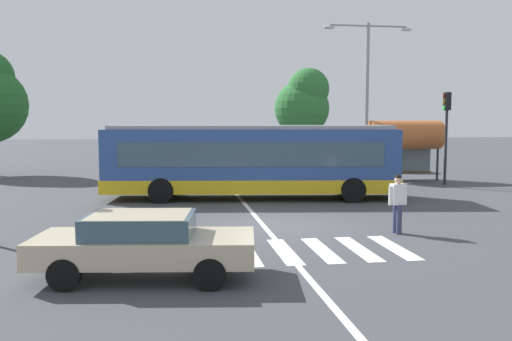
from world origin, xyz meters
TOP-DOWN VIEW (x-y plane):
  - ground_plane at (0.00, 0.00)m, footprint 160.00×160.00m
  - city_transit_bus at (-0.01, 5.72)m, footprint 12.37×4.12m
  - pedestrian_crossing_street at (3.16, -1.85)m, footprint 0.58×0.36m
  - foreground_sedan at (-3.84, -5.25)m, footprint 4.70×2.41m
  - parked_car_red at (-5.43, 13.97)m, footprint 1.96×4.54m
  - parked_car_blue at (-2.46, 13.98)m, footprint 2.15×4.62m
  - parked_car_champagne at (0.02, 14.18)m, footprint 1.92×4.53m
  - parked_car_black at (2.88, 14.32)m, footprint 1.91×4.52m
  - parked_car_silver at (5.50, 13.86)m, footprint 1.90×4.51m
  - traffic_light_far_corner at (10.40, 9.06)m, footprint 0.33×0.32m
  - bus_stop_shelter at (9.09, 11.07)m, footprint 3.97×1.54m
  - twin_arm_street_lamp at (6.94, 11.10)m, footprint 4.81×0.32m
  - background_tree_right at (5.91, 20.87)m, footprint 3.87×3.87m
  - crosswalk_painted_stripes at (-0.97, -3.45)m, footprint 7.15×2.71m
  - lane_center_line at (-0.47, 2.00)m, footprint 0.16×24.00m

SIDE VIEW (x-z plane):
  - ground_plane at x=0.00m, z-range 0.00..0.00m
  - lane_center_line at x=-0.47m, z-range 0.00..0.01m
  - crosswalk_painted_stripes at x=-0.97m, z-range 0.00..0.01m
  - foreground_sedan at x=-3.84m, z-range 0.09..1.44m
  - parked_car_red at x=-5.43m, z-range 0.09..1.44m
  - parked_car_blue at x=-2.46m, z-range 0.09..1.44m
  - parked_car_champagne at x=0.02m, z-range 0.09..1.44m
  - parked_car_black at x=2.88m, z-range 0.09..1.44m
  - parked_car_silver at x=5.50m, z-range 0.09..1.44m
  - pedestrian_crossing_street at x=3.16m, z-range 0.11..1.83m
  - city_transit_bus at x=-0.01m, z-range 0.06..3.12m
  - bus_stop_shelter at x=9.09m, z-range 0.79..4.04m
  - traffic_light_far_corner at x=10.40m, z-range 0.80..5.47m
  - background_tree_right at x=5.91m, z-range 1.04..7.95m
  - twin_arm_street_lamp at x=6.94m, z-range 1.03..9.36m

